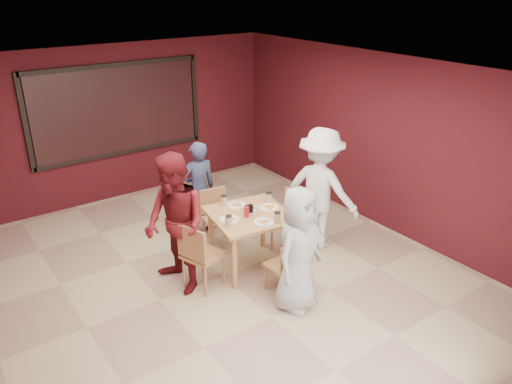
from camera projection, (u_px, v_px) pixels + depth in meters
floor at (223, 276)px, 6.97m from camera, size 7.00×7.00×0.00m
window_blinds at (118, 110)px, 8.88m from camera, size 3.00×0.02×1.50m
dining_table at (250, 221)px, 6.94m from camera, size 1.22×1.22×0.99m
chair_front at (286, 264)px, 6.43m from camera, size 0.40×0.40×0.79m
chair_back at (216, 214)px, 7.66m from camera, size 0.48×0.48×0.88m
chair_left at (199, 253)px, 6.49m from camera, size 0.59×0.59×0.96m
chair_right at (292, 217)px, 7.51m from camera, size 0.54×0.54×0.91m
diner_front at (298, 249)px, 6.04m from camera, size 0.91×0.74×1.62m
diner_back at (199, 189)px, 7.85m from camera, size 0.60×0.42×1.55m
diner_left at (175, 224)px, 6.37m from camera, size 0.76×0.95×1.88m
diner_right at (320, 189)px, 7.42m from camera, size 1.09×1.38×1.87m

